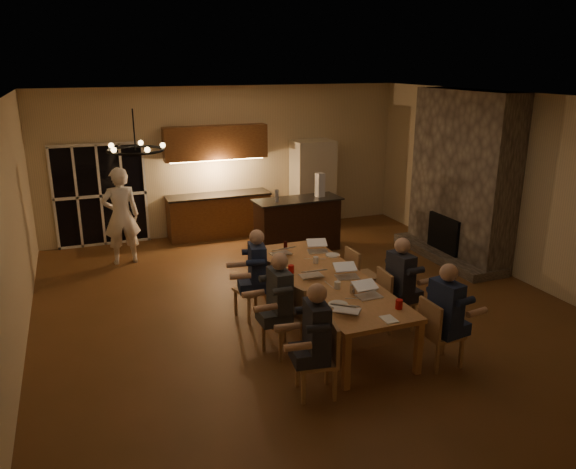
{
  "coord_description": "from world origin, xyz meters",
  "views": [
    {
      "loc": [
        -3.13,
        -7.38,
        3.7
      ],
      "look_at": [
        -0.18,
        0.3,
        1.14
      ],
      "focal_mm": 35.0,
      "sensor_mm": 36.0,
      "label": 1
    }
  ],
  "objects_px": {
    "person_left_near": "(316,341)",
    "person_right_near": "(445,317)",
    "chair_left_near": "(316,359)",
    "can_cola": "(285,245)",
    "person_left_mid": "(280,304)",
    "bar_blender": "(320,185)",
    "dining_table": "(327,301)",
    "bar_island": "(297,225)",
    "laptop_c": "(311,269)",
    "chair_right_near": "(442,333)",
    "redcup_mid": "(291,269)",
    "person_right_mid": "(400,285)",
    "plate_left": "(338,305)",
    "chair_right_mid": "(396,299)",
    "mug_front": "(337,285)",
    "laptop_f": "(318,245)",
    "redcup_near": "(399,304)",
    "laptop_d": "(347,270)",
    "chair_right_far": "(363,275)",
    "mug_mid": "(316,260)",
    "plate_far": "(333,255)",
    "plate_near": "(368,288)",
    "bar_bottle": "(277,196)",
    "refrigerator": "(313,184)",
    "mug_back": "(281,259)",
    "chair_left_mid": "(283,321)",
    "chandelier": "(136,150)",
    "can_silver": "(352,289)",
    "person_left_far": "(257,275)",
    "chair_left_far": "(252,289)",
    "laptop_b": "(369,289)",
    "laptop_e": "(281,247)",
    "laptop_a": "(347,302)"
  },
  "relations": [
    {
      "from": "redcup_mid",
      "to": "plate_left",
      "type": "height_order",
      "value": "redcup_mid"
    },
    {
      "from": "person_right_mid",
      "to": "chandelier",
      "type": "bearing_deg",
      "value": 82.88
    },
    {
      "from": "chair_left_near",
      "to": "bar_bottle",
      "type": "height_order",
      "value": "bar_bottle"
    },
    {
      "from": "chair_right_mid",
      "to": "mug_front",
      "type": "height_order",
      "value": "chair_right_mid"
    },
    {
      "from": "dining_table",
      "to": "can_silver",
      "type": "relative_size",
      "value": 27.91
    },
    {
      "from": "chair_left_near",
      "to": "can_cola",
      "type": "bearing_deg",
      "value": 176.38
    },
    {
      "from": "chair_left_mid",
      "to": "bar_bottle",
      "type": "height_order",
      "value": "bar_bottle"
    },
    {
      "from": "laptop_b",
      "to": "plate_near",
      "type": "xyz_separation_m",
      "value": [
        0.13,
        0.26,
        -0.1
      ]
    },
    {
      "from": "chandelier",
      "to": "mug_back",
      "type": "distance_m",
      "value": 3.13
    },
    {
      "from": "dining_table",
      "to": "can_cola",
      "type": "bearing_deg",
      "value": 93.99
    },
    {
      "from": "chair_right_near",
      "to": "laptop_e",
      "type": "xyz_separation_m",
      "value": [
        -1.15,
        2.7,
        0.42
      ]
    },
    {
      "from": "mug_mid",
      "to": "can_cola",
      "type": "relative_size",
      "value": 0.83
    },
    {
      "from": "plate_far",
      "to": "person_left_far",
      "type": "bearing_deg",
      "value": -170.81
    },
    {
      "from": "mug_mid",
      "to": "redcup_near",
      "type": "height_order",
      "value": "redcup_near"
    },
    {
      "from": "bar_island",
      "to": "laptop_c",
      "type": "relative_size",
      "value": 5.48
    },
    {
      "from": "redcup_near",
      "to": "plate_left",
      "type": "relative_size",
      "value": 0.48
    },
    {
      "from": "person_right_near",
      "to": "laptop_c",
      "type": "relative_size",
      "value": 4.31
    },
    {
      "from": "laptop_a",
      "to": "mug_front",
      "type": "distance_m",
      "value": 0.72
    },
    {
      "from": "redcup_mid",
      "to": "plate_far",
      "type": "bearing_deg",
      "value": 27.96
    },
    {
      "from": "redcup_mid",
      "to": "can_silver",
      "type": "xyz_separation_m",
      "value": [
        0.49,
        -0.98,
        0.0
      ]
    },
    {
      "from": "mug_mid",
      "to": "plate_near",
      "type": "relative_size",
      "value": 0.37
    },
    {
      "from": "mug_mid",
      "to": "plate_far",
      "type": "relative_size",
      "value": 0.44
    },
    {
      "from": "bar_island",
      "to": "laptop_c",
      "type": "height_order",
      "value": "bar_island"
    },
    {
      "from": "laptop_f",
      "to": "redcup_near",
      "type": "relative_size",
      "value": 2.67
    },
    {
      "from": "chair_right_near",
      "to": "chair_left_far",
      "type": "bearing_deg",
      "value": 38.01
    },
    {
      "from": "person_left_near",
      "to": "can_cola",
      "type": "relative_size",
      "value": 11.5
    },
    {
      "from": "chair_right_mid",
      "to": "can_cola",
      "type": "relative_size",
      "value": 7.42
    },
    {
      "from": "chair_right_near",
      "to": "redcup_mid",
      "type": "distance_m",
      "value": 2.3
    },
    {
      "from": "person_left_near",
      "to": "person_right_near",
      "type": "bearing_deg",
      "value": 97.43
    },
    {
      "from": "refrigerator",
      "to": "mug_back",
      "type": "distance_m",
      "value": 4.54
    },
    {
      "from": "dining_table",
      "to": "laptop_d",
      "type": "bearing_deg",
      "value": -24.12
    },
    {
      "from": "person_right_near",
      "to": "plate_left",
      "type": "height_order",
      "value": "person_right_near"
    },
    {
      "from": "person_right_mid",
      "to": "plate_left",
      "type": "xyz_separation_m",
      "value": [
        -1.17,
        -0.43,
        0.07
      ]
    },
    {
      "from": "chair_left_far",
      "to": "person_left_near",
      "type": "xyz_separation_m",
      "value": [
        0.05,
        -2.25,
        0.24
      ]
    },
    {
      "from": "chair_left_near",
      "to": "redcup_near",
      "type": "bearing_deg",
      "value": 113.51
    },
    {
      "from": "laptop_d",
      "to": "can_cola",
      "type": "height_order",
      "value": "laptop_d"
    },
    {
      "from": "dining_table",
      "to": "redcup_near",
      "type": "xyz_separation_m",
      "value": [
        0.38,
        -1.29,
        0.44
      ]
    },
    {
      "from": "laptop_c",
      "to": "can_cola",
      "type": "relative_size",
      "value": 2.67
    },
    {
      "from": "redcup_near",
      "to": "plate_near",
      "type": "distance_m",
      "value": 0.72
    },
    {
      "from": "person_right_mid",
      "to": "bar_blender",
      "type": "relative_size",
      "value": 2.88
    },
    {
      "from": "person_right_near",
      "to": "dining_table",
      "type": "bearing_deg",
      "value": 19.89
    },
    {
      "from": "refrigerator",
      "to": "dining_table",
      "type": "bearing_deg",
      "value": -111.04
    },
    {
      "from": "laptop_d",
      "to": "laptop_f",
      "type": "xyz_separation_m",
      "value": [
        0.07,
        1.17,
        0.0
      ]
    },
    {
      "from": "person_right_near",
      "to": "mug_mid",
      "type": "distance_m",
      "value": 2.31
    },
    {
      "from": "bar_island",
      "to": "chair_left_near",
      "type": "distance_m",
      "value": 5.15
    },
    {
      "from": "person_left_mid",
      "to": "bar_blender",
      "type": "xyz_separation_m",
      "value": [
        2.26,
        3.8,
        0.63
      ]
    },
    {
      "from": "mug_mid",
      "to": "plate_near",
      "type": "height_order",
      "value": "mug_mid"
    },
    {
      "from": "chair_left_mid",
      "to": "redcup_near",
      "type": "xyz_separation_m",
      "value": [
        1.26,
        -0.77,
        0.37
      ]
    },
    {
      "from": "chair_right_far",
      "to": "mug_mid",
      "type": "height_order",
      "value": "chair_right_far"
    },
    {
      "from": "bar_island",
      "to": "mug_mid",
      "type": "xyz_separation_m",
      "value": [
        -0.78,
        -2.69,
        0.26
      ]
    }
  ]
}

